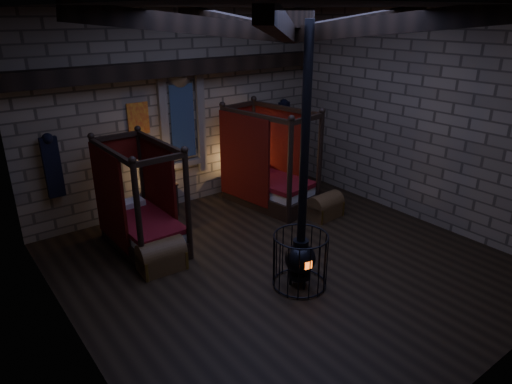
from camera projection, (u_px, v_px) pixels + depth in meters
room at (285, 40)px, 6.73m from camera, size 7.02×7.02×4.29m
bed_left at (142, 222)px, 8.48m from camera, size 1.03×1.92×1.99m
bed_right at (267, 181)px, 10.38m from camera, size 1.40×2.22×2.18m
trunk_left at (162, 256)px, 7.76m from camera, size 0.80×0.54×0.57m
trunk_right at (325, 207)px, 9.75m from camera, size 0.77×0.52×0.54m
nightstand_left at (165, 200)px, 9.76m from camera, size 0.53×0.51×0.89m
nightstand_right at (235, 183)px, 10.80m from camera, size 0.44×0.42×0.71m
stove at (300, 254)px, 7.20m from camera, size 0.88×0.88×4.05m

